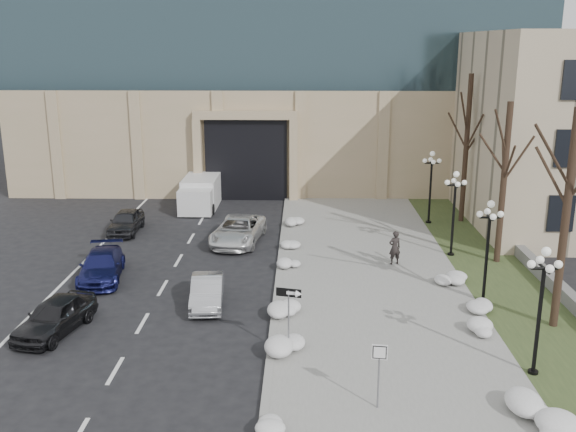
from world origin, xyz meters
The scene contains 30 objects.
sidewalk centered at (3.50, 14.00, 0.06)m, with size 9.00×40.00×0.12m, color gray.
curb centered at (-1.00, 14.00, 0.07)m, with size 0.30×40.00×0.14m, color gray.
grass_strip centered at (10.00, 14.00, 0.05)m, with size 4.00×40.00×0.10m, color #334321.
stone_wall centered at (12.00, 16.00, 0.35)m, with size 0.50×30.00×0.70m, color slate.
car_a centered at (-9.76, 9.05, 0.72)m, with size 1.71×4.24×1.44m, color black.
car_b centered at (-4.06, 12.02, 0.64)m, with size 1.36×3.91×1.29m, color #A7AAAF.
car_c centered at (-9.74, 15.14, 0.69)m, with size 1.94×4.77×1.38m, color #171A52.
car_d centered at (-3.58, 21.26, 0.75)m, with size 2.51×5.43×1.51m, color silver.
car_e centered at (-10.70, 23.22, 0.70)m, with size 1.65×4.11×1.40m, color #2A2B2F.
pedestrian centered at (4.98, 17.38, 1.02)m, with size 0.66×0.43×1.80m, color black.
box_truck centered at (-7.05, 29.88, 1.03)m, with size 2.39×6.69×2.12m.
one_way_sign centered at (-0.17, 7.29, 2.20)m, with size 0.99×0.41×2.67m.
keep_sign centered at (2.58, 3.63, 1.69)m, with size 0.49×0.11×2.30m.
snow_clump_b centered at (-0.89, 2.11, 0.30)m, with size 1.10×1.60×0.36m, color silver.
snow_clump_c centered at (-0.42, 7.52, 0.30)m, with size 1.10×1.60×0.36m, color silver.
snow_clump_d centered at (-0.50, 11.03, 0.30)m, with size 1.10×1.60×0.36m, color silver.
snow_clump_e centered at (-0.57, 16.36, 0.30)m, with size 1.10×1.60×0.36m, color silver.
snow_clump_f centered at (-0.76, 20.05, 0.30)m, with size 1.10×1.60×0.36m, color silver.
snow_clump_g centered at (-0.43, 24.47, 0.30)m, with size 1.10×1.60×0.36m, color silver.
snow_clump_h centered at (7.43, 3.52, 0.30)m, with size 1.10×1.60×0.36m, color silver.
snow_clump_i centered at (7.43, 9.27, 0.30)m, with size 1.10×1.60×0.36m, color silver.
snow_clump_j centered at (7.31, 14.87, 0.30)m, with size 1.10×1.60×0.36m, color silver.
snow_clump_k centered at (7.98, 11.33, 0.30)m, with size 1.10×1.60×0.36m, color silver.
lamppost_a centered at (8.30, 6.00, 3.07)m, with size 1.18×1.18×4.76m.
lamppost_b centered at (8.30, 12.50, 3.07)m, with size 1.18×1.18×4.76m.
lamppost_c centered at (8.30, 19.00, 3.07)m, with size 1.18×1.18×4.76m.
lamppost_d centered at (8.30, 25.50, 3.07)m, with size 1.18×1.18×4.76m.
tree_near centered at (10.50, 10.00, 5.83)m, with size 3.20×3.20×9.00m.
tree_mid centered at (10.50, 18.00, 5.50)m, with size 3.20×3.20×8.50m.
tree_far centered at (10.50, 26.00, 6.15)m, with size 3.20×3.20×9.50m.
Camera 1 is at (0.15, -14.49, 11.33)m, focal length 40.00 mm.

